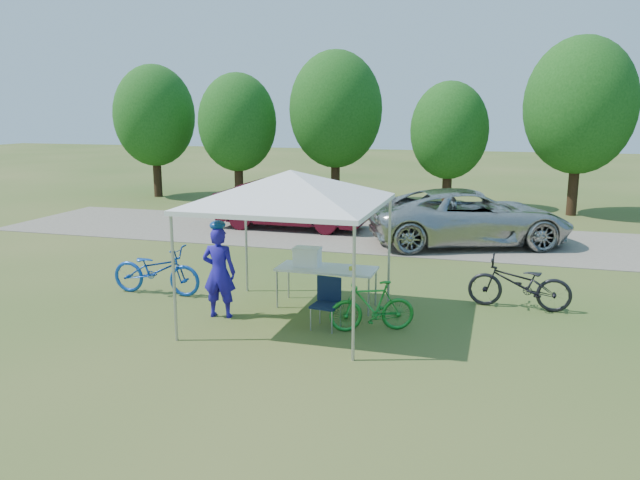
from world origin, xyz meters
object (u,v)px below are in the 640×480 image
(bike_blue, at_px, (156,270))
(sedan, at_px, (291,204))
(bike_dark, at_px, (519,283))
(minivan, at_px, (469,217))
(cooler, at_px, (307,257))
(bike_green, at_px, (372,306))
(folding_table, at_px, (327,270))
(cyclist, at_px, (219,272))
(folding_chair, at_px, (327,298))

(bike_blue, distance_m, sedan, 7.66)
(bike_dark, relative_size, minivan, 0.34)
(minivan, xyz_separation_m, sedan, (-5.61, 0.91, 0.01))
(cooler, height_order, bike_green, cooler)
(cooler, xyz_separation_m, bike_green, (1.51, -1.09, -0.52))
(folding_table, distance_m, sedan, 8.18)
(bike_dark, bearing_deg, bike_blue, -78.79)
(cyclist, bearing_deg, bike_green, 173.95)
(cooler, height_order, sedan, sedan)
(cooler, height_order, bike_blue, cooler)
(folding_chair, height_order, sedan, sedan)
(bike_blue, bearing_deg, folding_chair, -104.80)
(bike_blue, relative_size, minivan, 0.35)
(folding_table, xyz_separation_m, bike_green, (1.12, -1.09, -0.29))
(folding_table, bearing_deg, cooler, 180.00)
(cyclist, relative_size, minivan, 0.30)
(sedan, bearing_deg, minivan, -99.20)
(folding_table, relative_size, cyclist, 1.13)
(bike_green, distance_m, sedan, 9.65)
(cooler, xyz_separation_m, bike_dark, (3.96, 0.91, -0.47))
(folding_table, relative_size, bike_dark, 0.99)
(cooler, distance_m, bike_blue, 3.25)
(bike_dark, bearing_deg, bike_green, -48.15)
(bike_blue, bearing_deg, sedan, -3.83)
(bike_green, xyz_separation_m, sedan, (-4.41, 8.57, 0.37))
(folding_chair, bearing_deg, minivan, 82.76)
(bike_dark, bearing_deg, cyclist, -66.29)
(folding_table, xyz_separation_m, bike_dark, (3.57, 0.91, -0.24))
(folding_chair, relative_size, cyclist, 0.52)
(folding_chair, distance_m, cyclist, 2.07)
(bike_blue, bearing_deg, bike_green, -102.57)
(cyclist, bearing_deg, folding_chair, 174.12)
(folding_chair, height_order, bike_dark, bike_dark)
(folding_chair, relative_size, cooler, 1.72)
(bike_blue, bearing_deg, bike_dark, -83.00)
(folding_table, bearing_deg, cyclist, -146.79)
(bike_green, bearing_deg, folding_chair, -112.46)
(bike_green, bearing_deg, folding_table, -157.13)
(cooler, xyz_separation_m, sedan, (-2.90, 7.48, -0.16))
(cyclist, distance_m, minivan, 8.70)
(minivan, bearing_deg, sedan, 59.83)
(minivan, bearing_deg, cooler, 136.64)
(cooler, distance_m, bike_dark, 4.09)
(cyclist, distance_m, bike_green, 2.87)
(folding_chair, relative_size, bike_blue, 0.45)
(folding_table, height_order, bike_green, bike_green)
(bike_green, bearing_deg, sedan, -175.54)
(bike_blue, xyz_separation_m, sedan, (0.31, 7.65, 0.30))
(folding_chair, height_order, bike_green, bike_green)
(folding_table, xyz_separation_m, minivan, (2.31, 6.57, 0.06))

